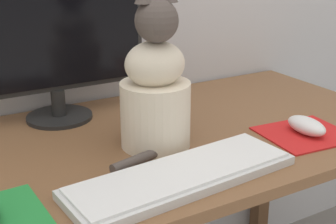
{
  "coord_description": "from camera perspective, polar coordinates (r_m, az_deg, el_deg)",
  "views": [
    {
      "loc": [
        -0.4,
        -0.9,
        1.15
      ],
      "look_at": [
        0.05,
        -0.13,
        0.82
      ],
      "focal_mm": 50.0,
      "sensor_mm": 36.0,
      "label": 1
    }
  ],
  "objects": [
    {
      "name": "desk",
      "position": [
        1.12,
        -5.45,
        -8.23
      ],
      "size": [
        1.47,
        0.66,
        0.71
      ],
      "color": "brown",
      "rests_on": "ground_plane"
    },
    {
      "name": "monitor",
      "position": [
        1.2,
        -13.79,
        8.12
      ],
      "size": [
        0.48,
        0.17,
        0.37
      ],
      "color": "black",
      "rests_on": "desk"
    },
    {
      "name": "keyboard",
      "position": [
        0.91,
        1.78,
        -7.71
      ],
      "size": [
        0.48,
        0.19,
        0.02
      ],
      "rotation": [
        0.0,
        0.0,
        0.08
      ],
      "color": "silver",
      "rests_on": "desk"
    },
    {
      "name": "mousepad_right",
      "position": [
        1.17,
        16.35,
        -2.57
      ],
      "size": [
        0.21,
        0.19,
        0.0
      ],
      "rotation": [
        0.0,
        0.0,
        -0.08
      ],
      "color": "red",
      "rests_on": "desk"
    },
    {
      "name": "computer_mouse_right",
      "position": [
        1.16,
        16.53,
        -1.61
      ],
      "size": [
        0.06,
        0.11,
        0.04
      ],
      "color": "white",
      "rests_on": "mousepad_right"
    },
    {
      "name": "cat",
      "position": [
        1.02,
        -1.55,
        2.75
      ],
      "size": [
        0.23,
        0.18,
        0.36
      ],
      "rotation": [
        0.0,
        0.0,
        -0.1
      ],
      "color": "beige",
      "rests_on": "desk"
    },
    {
      "name": "pen_cup",
      "position": [
        1.37,
        -0.82,
        3.81
      ],
      "size": [
        0.07,
        0.07,
        0.18
      ],
      "color": "#99999E",
      "rests_on": "desk"
    }
  ]
}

